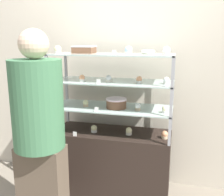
% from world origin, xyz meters
% --- Properties ---
extents(ground_plane, '(20.00, 20.00, 0.00)m').
position_xyz_m(ground_plane, '(0.00, 0.00, 0.00)').
color(ground_plane, gray).
extents(back_wall, '(8.00, 0.05, 2.60)m').
position_xyz_m(back_wall, '(0.00, 0.37, 1.30)').
color(back_wall, beige).
rests_on(back_wall, ground_plane).
extents(display_base, '(1.15, 0.44, 0.67)m').
position_xyz_m(display_base, '(0.00, 0.00, 0.33)').
color(display_base, black).
rests_on(display_base, ground_plane).
extents(display_riser_lower, '(1.15, 0.44, 0.26)m').
position_xyz_m(display_riser_lower, '(0.00, 0.00, 0.91)').
color(display_riser_lower, '#99999E').
rests_on(display_riser_lower, display_base).
extents(display_riser_middle, '(1.15, 0.44, 0.26)m').
position_xyz_m(display_riser_middle, '(0.00, 0.00, 1.17)').
color(display_riser_middle, '#99999E').
rests_on(display_riser_middle, display_riser_lower).
extents(display_riser_upper, '(1.15, 0.44, 0.26)m').
position_xyz_m(display_riser_upper, '(0.00, 0.00, 1.42)').
color(display_riser_upper, '#99999E').
rests_on(display_riser_upper, display_riser_middle).
extents(layer_cake_centerpiece, '(0.20, 0.20, 0.09)m').
position_xyz_m(layer_cake_centerpiece, '(0.05, -0.03, 0.97)').
color(layer_cake_centerpiece, brown).
rests_on(layer_cake_centerpiece, display_riser_lower).
extents(sheet_cake_frosted, '(0.20, 0.18, 0.07)m').
position_xyz_m(sheet_cake_frosted, '(-0.29, 0.05, 1.47)').
color(sheet_cake_frosted, brown).
rests_on(sheet_cake_frosted, display_riser_upper).
extents(cupcake_0, '(0.06, 0.06, 0.07)m').
position_xyz_m(cupcake_0, '(-0.50, -0.07, 0.70)').
color(cupcake_0, white).
rests_on(cupcake_0, display_base).
extents(cupcake_1, '(0.06, 0.06, 0.07)m').
position_xyz_m(cupcake_1, '(-0.17, -0.05, 0.70)').
color(cupcake_1, white).
rests_on(cupcake_1, display_base).
extents(cupcake_2, '(0.06, 0.06, 0.07)m').
position_xyz_m(cupcake_2, '(0.18, -0.03, 0.70)').
color(cupcake_2, beige).
rests_on(cupcake_2, display_base).
extents(cupcake_3, '(0.06, 0.06, 0.07)m').
position_xyz_m(cupcake_3, '(0.52, -0.05, 0.70)').
color(cupcake_3, '#CCB28C').
rests_on(cupcake_3, display_base).
extents(price_tag_0, '(0.04, 0.00, 0.04)m').
position_xyz_m(price_tag_0, '(-0.31, -0.20, 0.69)').
color(price_tag_0, white).
rests_on(price_tag_0, display_base).
extents(cupcake_4, '(0.05, 0.05, 0.07)m').
position_xyz_m(cupcake_4, '(-0.53, -0.07, 0.96)').
color(cupcake_4, white).
rests_on(cupcake_4, display_riser_lower).
extents(cupcake_5, '(0.05, 0.05, 0.07)m').
position_xyz_m(cupcake_5, '(-0.25, -0.05, 0.96)').
color(cupcake_5, '#CCB28C').
rests_on(cupcake_5, display_riser_lower).
extents(cupcake_6, '(0.05, 0.05, 0.07)m').
position_xyz_m(cupcake_6, '(0.26, -0.06, 0.96)').
color(cupcake_6, '#CCB28C').
rests_on(cupcake_6, display_riser_lower).
extents(cupcake_7, '(0.05, 0.05, 0.07)m').
position_xyz_m(cupcake_7, '(0.51, -0.09, 0.96)').
color(cupcake_7, white).
rests_on(cupcake_7, display_riser_lower).
extents(price_tag_1, '(0.04, 0.00, 0.04)m').
position_xyz_m(price_tag_1, '(-0.09, -0.20, 0.95)').
color(price_tag_1, white).
rests_on(price_tag_1, display_riser_lower).
extents(cupcake_8, '(0.05, 0.05, 0.06)m').
position_xyz_m(cupcake_8, '(-0.53, -0.08, 1.21)').
color(cupcake_8, '#CCB28C').
rests_on(cupcake_8, display_riser_middle).
extents(cupcake_9, '(0.05, 0.05, 0.06)m').
position_xyz_m(cupcake_9, '(-0.26, -0.10, 1.21)').
color(cupcake_9, white).
rests_on(cupcake_9, display_riser_middle).
extents(cupcake_10, '(0.05, 0.05, 0.06)m').
position_xyz_m(cupcake_10, '(-0.01, -0.07, 1.21)').
color(cupcake_10, beige).
rests_on(cupcake_10, display_riser_middle).
extents(cupcake_11, '(0.05, 0.05, 0.06)m').
position_xyz_m(cupcake_11, '(0.27, -0.07, 1.21)').
color(cupcake_11, white).
rests_on(cupcake_11, display_riser_middle).
extents(cupcake_12, '(0.05, 0.05, 0.06)m').
position_xyz_m(cupcake_12, '(0.51, -0.05, 1.21)').
color(cupcake_12, white).
rests_on(cupcake_12, display_riser_middle).
extents(price_tag_2, '(0.04, 0.00, 0.04)m').
position_xyz_m(price_tag_2, '(-0.07, -0.20, 1.20)').
color(price_tag_2, white).
rests_on(price_tag_2, display_riser_middle).
extents(cupcake_13, '(0.07, 0.07, 0.07)m').
position_xyz_m(cupcake_13, '(-0.50, -0.09, 1.47)').
color(cupcake_13, beige).
rests_on(cupcake_13, display_riser_upper).
extents(cupcake_14, '(0.07, 0.07, 0.07)m').
position_xyz_m(cupcake_14, '(0.17, -0.06, 1.47)').
color(cupcake_14, white).
rests_on(cupcake_14, display_riser_upper).
extents(cupcake_15, '(0.07, 0.07, 0.07)m').
position_xyz_m(cupcake_15, '(0.50, -0.08, 1.47)').
color(cupcake_15, beige).
rests_on(cupcake_15, display_riser_upper).
extents(price_tag_3, '(0.04, 0.00, 0.04)m').
position_xyz_m(price_tag_3, '(0.07, -0.20, 1.46)').
color(price_tag_3, white).
rests_on(price_tag_3, display_riser_upper).
extents(donut_glazed, '(0.13, 0.13, 0.04)m').
position_xyz_m(donut_glazed, '(0.33, 0.06, 1.46)').
color(donut_glazed, '#EFE5CC').
rests_on(donut_glazed, display_riser_upper).
extents(customer_figure, '(0.38, 0.38, 1.65)m').
position_xyz_m(customer_figure, '(-0.39, -0.71, 0.88)').
color(customer_figure, brown).
rests_on(customer_figure, ground_plane).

